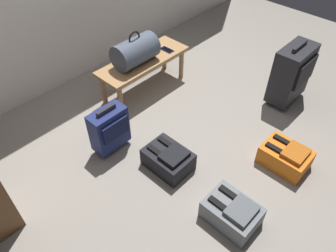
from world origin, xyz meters
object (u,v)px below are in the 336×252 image
object	(u,v)px
suitcase_small_navy	(109,129)
backpack_grey	(232,212)
bench	(144,64)
duffel_bag_slate	(135,51)
backpack_dark	(168,159)
suitcase_upright_charcoal	(292,73)
backpack_orange	(286,157)
cell_phone	(167,50)

from	to	relation	value
suitcase_small_navy	backpack_grey	xyz separation A→B (m)	(0.14, -1.18, -0.15)
suitcase_small_navy	bench	bearing A→B (deg)	27.53
bench	suitcase_small_navy	bearing A→B (deg)	-152.47
duffel_bag_slate	backpack_dark	distance (m)	1.13
suitcase_upright_charcoal	backpack_grey	bearing A→B (deg)	-165.06
duffel_bag_slate	suitcase_small_navy	size ratio (longest dim) A/B	0.96
backpack_orange	backpack_dark	world-z (taller)	same
bench	backpack_orange	xyz separation A→B (m)	(0.08, -1.61, -0.22)
bench	suitcase_upright_charcoal	xyz separation A→B (m)	(0.86, -1.19, 0.01)
duffel_bag_slate	suitcase_small_navy	bearing A→B (deg)	-149.36
suitcase_upright_charcoal	backpack_grey	size ratio (longest dim) A/B	1.69
cell_phone	suitcase_small_navy	world-z (taller)	suitcase_small_navy
suitcase_small_navy	backpack_orange	xyz separation A→B (m)	(0.87, -1.20, -0.15)
bench	backpack_dark	world-z (taller)	bench
suitcase_upright_charcoal	bench	bearing A→B (deg)	126.12
cell_phone	duffel_bag_slate	bearing A→B (deg)	172.09
backpack_orange	backpack_dark	size ratio (longest dim) A/B	1.00
cell_phone	backpack_orange	distance (m)	1.60
backpack_grey	backpack_dark	bearing A→B (deg)	85.70
backpack_orange	backpack_dark	bearing A→B (deg)	134.82
duffel_bag_slate	suitcase_upright_charcoal	distance (m)	1.54
suitcase_upright_charcoal	duffel_bag_slate	bearing A→B (deg)	129.01
suitcase_upright_charcoal	suitcase_small_navy	size ratio (longest dim) A/B	1.39
cell_phone	backpack_orange	bearing A→B (deg)	-97.79
duffel_bag_slate	backpack_dark	bearing A→B (deg)	-119.23
backpack_orange	suitcase_small_navy	bearing A→B (deg)	126.11
backpack_dark	suitcase_upright_charcoal	bearing A→B (deg)	-10.17
duffel_bag_slate	bench	bearing A→B (deg)	0.00
suitcase_upright_charcoal	backpack_orange	size ratio (longest dim) A/B	1.69
cell_phone	backpack_orange	size ratio (longest dim) A/B	0.38
backpack_dark	backpack_grey	bearing A→B (deg)	-94.30
bench	cell_phone	world-z (taller)	cell_phone
suitcase_small_navy	backpack_dark	xyz separation A→B (m)	(0.19, -0.51, -0.15)
cell_phone	suitcase_small_navy	bearing A→B (deg)	-161.58
bench	duffel_bag_slate	distance (m)	0.21
backpack_orange	backpack_grey	world-z (taller)	same
cell_phone	suitcase_small_navy	size ratio (longest dim) A/B	0.31
backpack_dark	backpack_grey	xyz separation A→B (m)	(-0.05, -0.67, 0.00)
cell_phone	backpack_dark	bearing A→B (deg)	-136.08
suitcase_small_navy	backpack_orange	world-z (taller)	suitcase_small_navy
backpack_grey	duffel_bag_slate	bearing A→B (deg)	70.44
cell_phone	backpack_orange	xyz separation A→B (m)	(-0.21, -1.56, -0.28)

